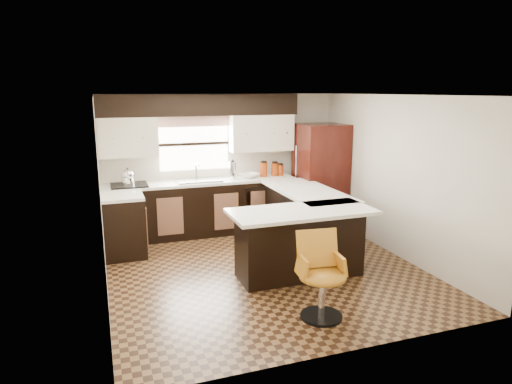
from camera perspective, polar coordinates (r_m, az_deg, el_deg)
name	(u,v)px	position (r m, az deg, el deg)	size (l,w,h in m)	color
floor	(264,269)	(6.50, 1.03, -9.65)	(4.40, 4.40, 0.00)	#49301A
ceiling	(265,95)	(6.02, 1.12, 12.01)	(4.40, 4.40, 0.00)	silver
wall_back	(222,162)	(8.21, -4.27, 3.74)	(4.40, 4.40, 0.00)	beige
wall_front	(349,233)	(4.22, 11.54, -5.07)	(4.40, 4.40, 0.00)	beige
wall_left	(101,198)	(5.78, -18.84, -0.69)	(4.40, 4.40, 0.00)	beige
wall_right	(396,176)	(7.14, 17.09, 1.87)	(4.40, 4.40, 0.00)	beige
base_cab_back	(202,209)	(7.98, -6.74, -2.09)	(3.30, 0.60, 0.90)	black
base_cab_left	(124,227)	(7.18, -16.17, -4.17)	(0.60, 0.70, 0.90)	black
counter_back	(201,182)	(7.87, -6.83, 1.24)	(3.30, 0.60, 0.04)	silver
counter_left	(122,196)	(7.07, -16.41, -0.49)	(0.60, 0.70, 0.04)	silver
soffit	(201,105)	(7.85, -6.92, 10.76)	(3.40, 0.35, 0.36)	black
upper_cab_left	(128,137)	(7.72, -15.76, 6.62)	(0.94, 0.35, 0.64)	beige
upper_cab_right	(261,133)	(8.19, 0.63, 7.41)	(1.14, 0.35, 0.64)	beige
window_pane	(194,144)	(8.03, -7.74, 5.98)	(1.20, 0.02, 0.90)	white
valance	(194,121)	(7.96, -7.76, 8.74)	(1.30, 0.06, 0.18)	#D19B93
sink	(199,180)	(7.83, -7.16, 1.46)	(0.75, 0.45, 0.03)	#B2B2B7
dishwasher	(262,209)	(7.99, 0.73, -2.13)	(0.58, 0.03, 0.78)	black
cooktop	(129,185)	(7.68, -15.57, 0.85)	(0.58, 0.50, 0.03)	black
peninsula_long	(304,221)	(7.23, 6.04, -3.62)	(0.60, 1.95, 0.90)	black
peninsula_return	(300,244)	(6.18, 5.47, -6.47)	(1.65, 0.60, 0.90)	black
counter_pen_long	(308,191)	(7.13, 6.49, 0.07)	(0.84, 1.95, 0.04)	silver
counter_pen_return	(302,212)	(5.95, 5.75, -2.45)	(1.89, 0.84, 0.04)	silver
refrigerator	(320,176)	(8.33, 8.03, 1.96)	(0.81, 0.77, 1.88)	#330D08
bar_chair	(323,277)	(5.09, 8.32, -10.49)	(0.51, 0.51, 0.96)	#B9761C
kettle	(128,176)	(7.65, -15.72, 1.92)	(0.20, 0.20, 0.27)	silver
percolator	(232,170)	(7.97, -2.96, 2.73)	(0.13, 0.13, 0.30)	silver
mixing_bowl	(249,176)	(8.08, -0.84, 2.07)	(0.31, 0.31, 0.08)	white
canister_large	(264,170)	(8.18, 0.96, 2.82)	(0.13, 0.13, 0.25)	#8B310C
canister_med	(275,169)	(8.25, 2.36, 2.83)	(0.13, 0.13, 0.23)	#8B310C
canister_small	(280,170)	(8.30, 3.05, 2.74)	(0.12, 0.12, 0.19)	#8B310C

